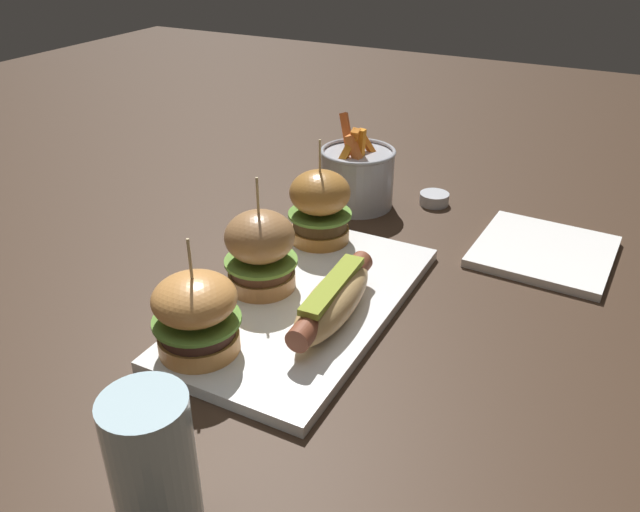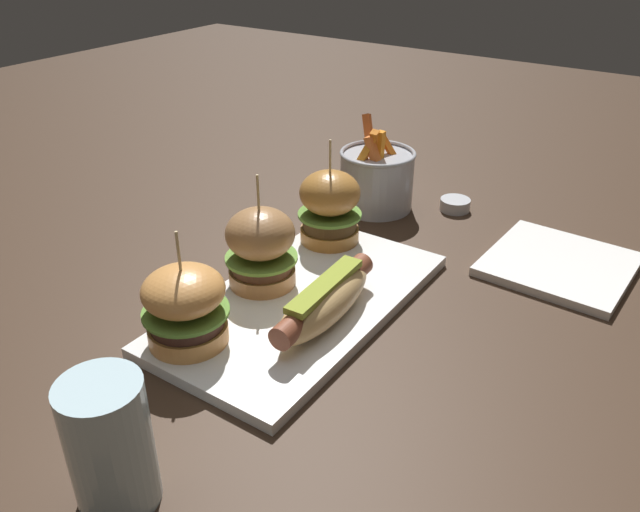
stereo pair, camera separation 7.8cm
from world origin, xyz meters
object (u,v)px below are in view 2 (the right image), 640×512
object	(u,v)px
slider_left	(185,306)
slider_center	(262,246)
platter_main	(302,302)
water_glass	(110,445)
slider_right	(330,206)
hot_dog	(325,300)
sauce_ramekin	(455,204)
side_plate	(559,264)
fries_bucket	(377,178)

from	to	relation	value
slider_left	slider_center	distance (m)	0.14
platter_main	slider_left	size ratio (longest dim) A/B	2.87
water_glass	slider_right	bearing A→B (deg)	11.73
hot_dog	slider_center	bearing A→B (deg)	77.35
sauce_ramekin	side_plate	size ratio (longest dim) A/B	0.27
platter_main	slider_right	world-z (taller)	slider_right
slider_right	sauce_ramekin	world-z (taller)	slider_right
hot_dog	slider_center	xyz separation A→B (m)	(0.02, 0.11, 0.03)
platter_main	sauce_ramekin	world-z (taller)	sauce_ramekin
side_plate	water_glass	world-z (taller)	water_glass
hot_dog	water_glass	xyz separation A→B (m)	(-0.29, 0.01, 0.02)
slider_left	side_plate	world-z (taller)	slider_left
water_glass	slider_left	bearing A→B (deg)	27.72
water_glass	platter_main	bearing A→B (deg)	7.25
hot_dog	water_glass	size ratio (longest dim) A/B	1.55
slider_center	water_glass	size ratio (longest dim) A/B	1.21
platter_main	slider_left	distance (m)	0.16
slider_center	sauce_ramekin	world-z (taller)	slider_center
platter_main	hot_dog	xyz separation A→B (m)	(-0.02, -0.05, 0.03)
side_plate	water_glass	distance (m)	0.62
fries_bucket	platter_main	bearing A→B (deg)	-166.72
fries_bucket	water_glass	xyz separation A→B (m)	(-0.62, -0.11, 0.01)
hot_dog	side_plate	world-z (taller)	hot_dog
slider_center	fries_bucket	bearing A→B (deg)	1.99
slider_center	side_plate	world-z (taller)	slider_center
fries_bucket	slider_left	bearing A→B (deg)	-177.51
slider_center	hot_dog	bearing A→B (deg)	-102.65
slider_center	water_glass	xyz separation A→B (m)	(-0.32, -0.10, -0.01)
slider_right	side_plate	world-z (taller)	slider_right
hot_dog	slider_right	xyz separation A→B (m)	(0.17, 0.10, 0.03)
slider_left	hot_dog	bearing A→B (deg)	-40.61
slider_left	fries_bucket	bearing A→B (deg)	2.49
hot_dog	fries_bucket	distance (m)	0.35
water_glass	side_plate	bearing A→B (deg)	-18.10
slider_left	water_glass	size ratio (longest dim) A/B	1.11
slider_right	slider_center	bearing A→B (deg)	177.53
sauce_ramekin	hot_dog	bearing A→B (deg)	-178.79
water_glass	sauce_ramekin	bearing A→B (deg)	0.04
platter_main	slider_left	world-z (taller)	slider_left
slider_center	side_plate	xyz separation A→B (m)	(0.27, -0.29, -0.06)
slider_right	hot_dog	bearing A→B (deg)	-148.16
platter_main	side_plate	bearing A→B (deg)	-40.58
sauce_ramekin	slider_left	bearing A→B (deg)	169.65
fries_bucket	sauce_ramekin	distance (m)	0.13
slider_right	water_glass	xyz separation A→B (m)	(-0.46, -0.10, -0.01)
side_plate	platter_main	bearing A→B (deg)	139.42
fries_bucket	sauce_ramekin	xyz separation A→B (m)	(0.06, -0.11, -0.04)
hot_dog	fries_bucket	size ratio (longest dim) A/B	1.32
slider_center	slider_left	bearing A→B (deg)	-176.44
water_glass	hot_dog	bearing A→B (deg)	-1.49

